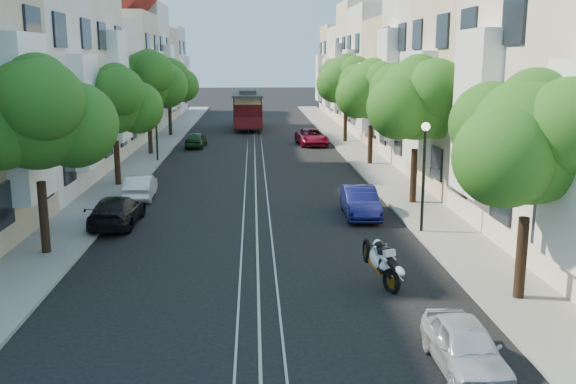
{
  "coord_description": "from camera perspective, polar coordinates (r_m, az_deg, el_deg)",
  "views": [
    {
      "loc": [
        -0.1,
        -19.43,
        6.63
      ],
      "look_at": [
        1.27,
        5.61,
        1.36
      ],
      "focal_mm": 40.0,
      "sensor_mm": 36.0,
      "label": 1
    }
  ],
  "objects": [
    {
      "name": "tree_w_a",
      "position": [
        22.61,
        -21.38,
        6.25
      ],
      "size": [
        4.93,
        4.08,
        6.68
      ],
      "color": "black",
      "rests_on": "ground"
    },
    {
      "name": "rail_slot",
      "position": [
        47.89,
        -2.98,
        3.9
      ],
      "size": [
        0.06,
        80.0,
        0.02
      ],
      "primitive_type": "cube",
      "color": "gray",
      "rests_on": "ground"
    },
    {
      "name": "rail_right",
      "position": [
        47.89,
        -2.32,
        3.91
      ],
      "size": [
        0.06,
        80.0,
        0.02
      ],
      "primitive_type": "cube",
      "color": "gray",
      "rests_on": "ground"
    },
    {
      "name": "parked_car_e_near",
      "position": [
        14.66,
        15.46,
        -13.09
      ],
      "size": [
        1.32,
        3.24,
        1.1
      ],
      "primitive_type": "imported",
      "rotation": [
        0.0,
        0.0,
        0.01
      ],
      "color": "#AFB3BC",
      "rests_on": "ground"
    },
    {
      "name": "tree_e_b",
      "position": [
        29.4,
        11.49,
        7.93
      ],
      "size": [
        4.93,
        4.08,
        6.68
      ],
      "color": "black",
      "rests_on": "ground"
    },
    {
      "name": "townhouses_east",
      "position": [
        48.85,
        11.23,
        9.94
      ],
      "size": [
        7.75,
        72.0,
        12.0
      ],
      "color": "beige",
      "rests_on": "ground"
    },
    {
      "name": "tree_w_c",
      "position": [
        44.99,
        -12.3,
        9.61
      ],
      "size": [
        5.13,
        4.28,
        7.09
      ],
      "color": "black",
      "rests_on": "ground"
    },
    {
      "name": "cable_car",
      "position": [
        61.15,
        -3.52,
        7.5
      ],
      "size": [
        2.9,
        8.84,
        3.38
      ],
      "rotation": [
        0.0,
        0.0,
        -0.02
      ],
      "color": "black",
      "rests_on": "ground"
    },
    {
      "name": "lamp_west",
      "position": [
        42.06,
        -11.66,
        6.46
      ],
      "size": [
        0.32,
        0.32,
        4.16
      ],
      "color": "black",
      "rests_on": "ground"
    },
    {
      "name": "lamp_east",
      "position": [
        24.58,
        12.02,
        2.75
      ],
      "size": [
        0.32,
        0.32,
        4.16
      ],
      "color": "black",
      "rests_on": "ground"
    },
    {
      "name": "sidewalk_west",
      "position": [
        48.41,
        -11.61,
        3.82
      ],
      "size": [
        2.5,
        80.0,
        0.12
      ],
      "primitive_type": "cube",
      "color": "gray",
      "rests_on": "ground"
    },
    {
      "name": "lane_line",
      "position": [
        47.89,
        -2.98,
        3.89
      ],
      "size": [
        0.08,
        80.0,
        0.01
      ],
      "primitive_type": "cube",
      "color": "tan",
      "rests_on": "ground"
    },
    {
      "name": "parked_car_w_far",
      "position": [
        48.77,
        -8.18,
        4.62
      ],
      "size": [
        1.59,
        3.5,
        1.17
      ],
      "primitive_type": "imported",
      "rotation": [
        0.0,
        0.0,
        3.08
      ],
      "color": "#163819",
      "rests_on": "ground"
    },
    {
      "name": "tree_w_d",
      "position": [
        55.89,
        -10.5,
        9.59
      ],
      "size": [
        4.84,
        3.99,
        6.52
      ],
      "color": "black",
      "rests_on": "ground"
    },
    {
      "name": "parked_car_w_near",
      "position": [
        26.61,
        -14.97,
        -1.64
      ],
      "size": [
        1.81,
        4.19,
        1.2
      ],
      "primitive_type": "imported",
      "rotation": [
        0.0,
        0.0,
        3.11
      ],
      "color": "black",
      "rests_on": "ground"
    },
    {
      "name": "tree_e_c",
      "position": [
        40.14,
        7.54,
        8.86
      ],
      "size": [
        4.84,
        3.99,
        6.52
      ],
      "color": "black",
      "rests_on": "ground"
    },
    {
      "name": "parked_car_w_mid",
      "position": [
        31.4,
        -12.98,
        0.45
      ],
      "size": [
        1.36,
        3.56,
        1.16
      ],
      "primitive_type": "imported",
      "rotation": [
        0.0,
        0.0,
        3.18
      ],
      "color": "silver",
      "rests_on": "ground"
    },
    {
      "name": "tree_e_d",
      "position": [
        50.97,
        5.26,
        9.83
      ],
      "size": [
        5.01,
        4.16,
        6.85
      ],
      "color": "black",
      "rests_on": "ground"
    },
    {
      "name": "rail_left",
      "position": [
        47.89,
        -3.64,
        3.89
      ],
      "size": [
        0.06,
        80.0,
        0.02
      ],
      "primitive_type": "cube",
      "color": "gray",
      "rests_on": "ground"
    },
    {
      "name": "tree_e_a",
      "position": [
        18.12,
        20.93,
        4.01
      ],
      "size": [
        4.72,
        3.87,
        6.27
      ],
      "color": "black",
      "rests_on": "ground"
    },
    {
      "name": "tree_w_b",
      "position": [
        34.21,
        -15.13,
        7.72
      ],
      "size": [
        4.72,
        3.87,
        6.27
      ],
      "color": "black",
      "rests_on": "ground"
    },
    {
      "name": "parked_car_e_mid",
      "position": [
        27.35,
        6.43,
        -0.88
      ],
      "size": [
        1.41,
        3.86,
        1.26
      ],
      "primitive_type": "imported",
      "rotation": [
        0.0,
        0.0,
        -0.02
      ],
      "color": "#0E1046",
      "rests_on": "ground"
    },
    {
      "name": "parked_car_e_far",
      "position": [
        49.63,
        2.11,
        4.9
      ],
      "size": [
        2.46,
        4.65,
        1.25
      ],
      "primitive_type": "imported",
      "rotation": [
        0.0,
        0.0,
        0.09
      ],
      "color": "maroon",
      "rests_on": "ground"
    },
    {
      "name": "sidewalk_east",
      "position": [
        48.44,
        5.65,
        4.01
      ],
      "size": [
        2.5,
        80.0,
        0.12
      ],
      "primitive_type": "cube",
      "color": "gray",
      "rests_on": "ground"
    },
    {
      "name": "ground",
      "position": [
        47.89,
        -2.98,
        3.89
      ],
      "size": [
        200.0,
        200.0,
        0.0
      ],
      "primitive_type": "plane",
      "color": "black",
      "rests_on": "ground"
    },
    {
      "name": "sportbike_rider",
      "position": [
        19.13,
        8.26,
        -6.08
      ],
      "size": [
        0.9,
        1.97,
        1.43
      ],
      "rotation": [
        0.0,
        0.0,
        0.41
      ],
      "color": "black",
      "rests_on": "ground"
    },
    {
      "name": "townhouses_west",
      "position": [
        48.81,
        -17.32,
        9.52
      ],
      "size": [
        7.75,
        72.0,
        11.76
      ],
      "color": "silver",
      "rests_on": "ground"
    }
  ]
}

